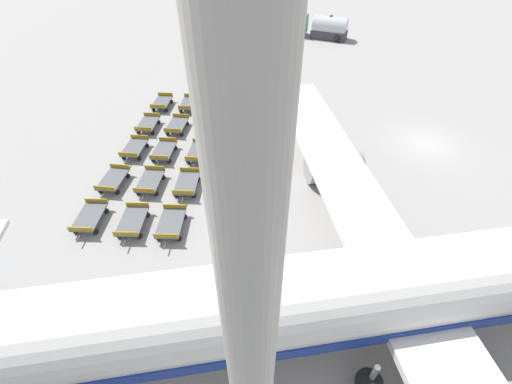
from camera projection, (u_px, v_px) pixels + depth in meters
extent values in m
plane|color=gray|center=(426.00, 144.00, 28.82)|extent=(500.00, 500.00, 0.00)
cylinder|color=white|center=(449.00, 278.00, 15.23)|extent=(9.82, 43.47, 3.80)
cube|color=white|center=(407.00, 294.00, 15.60)|extent=(43.92, 9.70, 0.44)
cylinder|color=gray|center=(334.00, 166.00, 24.56)|extent=(2.78, 4.13, 2.26)
cube|color=navy|center=(443.00, 287.00, 15.67)|extent=(9.29, 39.19, 0.68)
cylinder|color=#56565B|center=(373.00, 375.00, 13.82)|extent=(0.24, 0.24, 1.57)
sphere|color=black|center=(369.00, 383.00, 14.34)|extent=(1.18, 1.18, 1.18)
cylinder|color=#56565B|center=(330.00, 263.00, 17.95)|extent=(0.24, 0.24, 1.57)
sphere|color=black|center=(328.00, 272.00, 18.47)|extent=(1.18, 1.18, 1.18)
cube|color=#2D8C5B|center=(300.00, 24.00, 49.11)|extent=(2.89, 2.65, 2.34)
cube|color=#333338|center=(329.00, 34.00, 48.62)|extent=(3.99, 5.40, 1.13)
cylinder|color=#ADB2B7|center=(330.00, 26.00, 47.85)|extent=(3.97, 5.20, 2.42)
sphere|color=#333338|center=(331.00, 16.00, 47.05)|extent=(0.44, 0.44, 0.44)
sphere|color=black|center=(303.00, 30.00, 50.56)|extent=(0.90, 0.90, 0.90)
sphere|color=black|center=(299.00, 34.00, 49.01)|extent=(0.90, 0.90, 0.90)
sphere|color=black|center=(340.00, 34.00, 49.08)|extent=(0.90, 0.90, 0.90)
sphere|color=black|center=(337.00, 39.00, 47.53)|extent=(0.90, 0.90, 0.90)
cube|color=#515459|center=(162.00, 102.00, 33.27)|extent=(2.73, 1.73, 0.10)
cube|color=olive|center=(158.00, 106.00, 32.19)|extent=(0.23, 1.48, 0.32)
cube|color=olive|center=(165.00, 94.00, 34.07)|extent=(0.23, 1.48, 0.32)
cube|color=#333338|center=(157.00, 111.00, 32.12)|extent=(0.70, 0.13, 0.06)
sphere|color=black|center=(153.00, 110.00, 32.88)|extent=(0.36, 0.36, 0.36)
sphere|color=black|center=(166.00, 110.00, 32.80)|extent=(0.36, 0.36, 0.36)
sphere|color=black|center=(159.00, 101.00, 34.23)|extent=(0.36, 0.36, 0.36)
sphere|color=black|center=(171.00, 101.00, 34.15)|extent=(0.36, 0.36, 0.36)
cube|color=#515459|center=(148.00, 123.00, 30.23)|extent=(2.72, 1.70, 0.10)
cube|color=olive|center=(143.00, 129.00, 29.16)|extent=(0.21, 1.48, 0.32)
cube|color=olive|center=(152.00, 114.00, 31.03)|extent=(0.21, 1.48, 0.32)
cube|color=#333338|center=(142.00, 135.00, 29.09)|extent=(0.70, 0.12, 0.06)
sphere|color=black|center=(139.00, 132.00, 29.84)|extent=(0.36, 0.36, 0.36)
sphere|color=black|center=(153.00, 133.00, 29.77)|extent=(0.36, 0.36, 0.36)
sphere|color=black|center=(145.00, 122.00, 31.19)|extent=(0.36, 0.36, 0.36)
sphere|color=black|center=(159.00, 122.00, 31.12)|extent=(0.36, 0.36, 0.36)
cube|color=#515459|center=(134.00, 147.00, 27.43)|extent=(2.75, 1.77, 0.10)
cube|color=olive|center=(128.00, 154.00, 26.36)|extent=(0.25, 1.48, 0.32)
cube|color=olive|center=(139.00, 137.00, 28.23)|extent=(0.25, 1.48, 0.32)
cube|color=#333338|center=(127.00, 161.00, 26.29)|extent=(0.70, 0.14, 0.06)
sphere|color=black|center=(124.00, 157.00, 27.05)|extent=(0.36, 0.36, 0.36)
sphere|color=black|center=(139.00, 158.00, 26.95)|extent=(0.36, 0.36, 0.36)
sphere|color=black|center=(132.00, 145.00, 28.40)|extent=(0.36, 0.36, 0.36)
sphere|color=black|center=(147.00, 145.00, 28.30)|extent=(0.36, 0.36, 0.36)
cube|color=#515459|center=(113.00, 179.00, 24.45)|extent=(2.78, 1.83, 0.10)
cube|color=olive|center=(104.00, 188.00, 23.37)|extent=(0.29, 1.47, 0.32)
cube|color=olive|center=(120.00, 166.00, 25.24)|extent=(0.29, 1.47, 0.32)
cube|color=#333338|center=(103.00, 196.00, 23.30)|extent=(0.70, 0.16, 0.06)
sphere|color=black|center=(100.00, 191.00, 24.08)|extent=(0.36, 0.36, 0.36)
sphere|color=black|center=(117.00, 192.00, 23.96)|extent=(0.36, 0.36, 0.36)
sphere|color=black|center=(112.00, 175.00, 25.43)|extent=(0.36, 0.36, 0.36)
sphere|color=black|center=(128.00, 176.00, 25.31)|extent=(0.36, 0.36, 0.36)
cube|color=#515459|center=(89.00, 217.00, 21.66)|extent=(2.67, 1.61, 0.10)
cube|color=olive|center=(80.00, 229.00, 20.58)|extent=(0.16, 1.48, 0.32)
cube|color=olive|center=(96.00, 201.00, 22.46)|extent=(0.16, 1.48, 0.32)
cube|color=#333338|center=(79.00, 238.00, 20.51)|extent=(0.70, 0.10, 0.06)
sphere|color=black|center=(76.00, 231.00, 21.24)|extent=(0.36, 0.36, 0.36)
sphere|color=black|center=(95.00, 231.00, 21.21)|extent=(0.36, 0.36, 0.36)
sphere|color=black|center=(87.00, 210.00, 22.60)|extent=(0.36, 0.36, 0.36)
sphere|color=black|center=(106.00, 211.00, 22.56)|extent=(0.36, 0.36, 0.36)
cube|color=#515459|center=(189.00, 103.00, 33.08)|extent=(2.72, 1.70, 0.10)
cube|color=olive|center=(186.00, 107.00, 32.01)|extent=(0.21, 1.48, 0.32)
cube|color=olive|center=(191.00, 95.00, 33.88)|extent=(0.21, 1.48, 0.32)
cube|color=#333338|center=(185.00, 113.00, 31.94)|extent=(0.70, 0.12, 0.06)
sphere|color=black|center=(181.00, 111.00, 32.69)|extent=(0.36, 0.36, 0.36)
sphere|color=black|center=(194.00, 111.00, 32.62)|extent=(0.36, 0.36, 0.36)
sphere|color=black|center=(185.00, 102.00, 34.04)|extent=(0.36, 0.36, 0.36)
sphere|color=black|center=(198.00, 103.00, 33.97)|extent=(0.36, 0.36, 0.36)
cube|color=#515459|center=(177.00, 125.00, 30.07)|extent=(2.78, 1.82, 0.10)
cube|color=olive|center=(172.00, 130.00, 29.00)|extent=(0.28, 1.47, 0.32)
cube|color=olive|center=(181.00, 116.00, 30.87)|extent=(0.28, 1.47, 0.32)
cube|color=#333338|center=(171.00, 136.00, 28.93)|extent=(0.70, 0.16, 0.06)
sphere|color=black|center=(167.00, 133.00, 29.70)|extent=(0.36, 0.36, 0.36)
sphere|color=black|center=(182.00, 134.00, 29.59)|extent=(0.36, 0.36, 0.36)
sphere|color=black|center=(174.00, 123.00, 31.05)|extent=(0.36, 0.36, 0.36)
sphere|color=black|center=(187.00, 124.00, 30.93)|extent=(0.36, 0.36, 0.36)
cube|color=#515459|center=(164.00, 150.00, 27.16)|extent=(2.74, 1.74, 0.10)
cube|color=olive|center=(159.00, 157.00, 26.08)|extent=(0.23, 1.48, 0.32)
cube|color=olive|center=(168.00, 139.00, 27.95)|extent=(0.23, 1.48, 0.32)
cube|color=#333338|center=(158.00, 164.00, 26.01)|extent=(0.70, 0.13, 0.06)
sphere|color=black|center=(154.00, 160.00, 26.77)|extent=(0.36, 0.36, 0.36)
sphere|color=black|center=(169.00, 161.00, 26.68)|extent=(0.36, 0.36, 0.36)
sphere|color=black|center=(160.00, 147.00, 28.12)|extent=(0.36, 0.36, 0.36)
sphere|color=black|center=(175.00, 148.00, 28.04)|extent=(0.36, 0.36, 0.36)
cube|color=#515459|center=(150.00, 181.00, 24.30)|extent=(2.72, 1.71, 0.10)
cube|color=olive|center=(144.00, 190.00, 23.23)|extent=(0.22, 1.48, 0.32)
cube|color=olive|center=(155.00, 168.00, 25.10)|extent=(0.22, 1.48, 0.32)
cube|color=#333338|center=(143.00, 198.00, 23.16)|extent=(0.70, 0.13, 0.06)
sphere|color=black|center=(138.00, 193.00, 23.91)|extent=(0.36, 0.36, 0.36)
sphere|color=black|center=(156.00, 194.00, 23.84)|extent=(0.36, 0.36, 0.36)
sphere|color=black|center=(147.00, 176.00, 25.26)|extent=(0.36, 0.36, 0.36)
sphere|color=black|center=(163.00, 177.00, 25.19)|extent=(0.36, 0.36, 0.36)
cube|color=#515459|center=(132.00, 221.00, 21.38)|extent=(2.65, 1.57, 0.10)
cube|color=olive|center=(125.00, 234.00, 20.30)|extent=(0.14, 1.48, 0.32)
cube|color=olive|center=(137.00, 204.00, 22.18)|extent=(0.14, 1.48, 0.32)
cube|color=#333338|center=(125.00, 242.00, 20.23)|extent=(0.70, 0.09, 0.06)
sphere|color=black|center=(119.00, 235.00, 20.96)|extent=(0.36, 0.36, 0.36)
sphere|color=black|center=(140.00, 236.00, 20.94)|extent=(0.36, 0.36, 0.36)
sphere|color=black|center=(128.00, 214.00, 22.32)|extent=(0.36, 0.36, 0.36)
sphere|color=black|center=(147.00, 215.00, 22.30)|extent=(0.36, 0.36, 0.36)
cube|color=#515459|center=(214.00, 105.00, 32.87)|extent=(2.65, 1.58, 0.10)
cube|color=olive|center=(212.00, 109.00, 31.79)|extent=(0.14, 1.48, 0.32)
cube|color=olive|center=(215.00, 97.00, 33.67)|extent=(0.14, 1.48, 0.32)
cube|color=#333338|center=(212.00, 114.00, 31.72)|extent=(0.70, 0.09, 0.06)
sphere|color=black|center=(207.00, 113.00, 32.45)|extent=(0.36, 0.36, 0.36)
sphere|color=black|center=(220.00, 113.00, 32.43)|extent=(0.36, 0.36, 0.36)
sphere|color=black|center=(209.00, 104.00, 33.81)|extent=(0.36, 0.36, 0.36)
sphere|color=black|center=(222.00, 104.00, 33.79)|extent=(0.36, 0.36, 0.36)
cube|color=#515459|center=(208.00, 125.00, 29.98)|extent=(2.71, 1.68, 0.10)
cube|color=olive|center=(205.00, 131.00, 28.90)|extent=(0.20, 1.48, 0.32)
cube|color=olive|center=(210.00, 116.00, 30.78)|extent=(0.20, 1.48, 0.32)
cube|color=#333338|center=(205.00, 137.00, 28.83)|extent=(0.70, 0.12, 0.06)
sphere|color=black|center=(199.00, 134.00, 29.58)|extent=(0.36, 0.36, 0.36)
sphere|color=black|center=(213.00, 135.00, 29.52)|extent=(0.36, 0.36, 0.36)
sphere|color=black|center=(203.00, 124.00, 30.93)|extent=(0.36, 0.36, 0.36)
sphere|color=black|center=(217.00, 124.00, 30.87)|extent=(0.36, 0.36, 0.36)
cube|color=#515459|center=(198.00, 151.00, 27.01)|extent=(2.75, 1.77, 0.10)
cube|color=olive|center=(194.00, 159.00, 25.94)|extent=(0.25, 1.47, 0.32)
cube|color=olive|center=(202.00, 141.00, 27.81)|extent=(0.25, 1.47, 0.32)
cube|color=#333338|center=(194.00, 165.00, 25.86)|extent=(0.70, 0.14, 0.06)
sphere|color=black|center=(188.00, 162.00, 26.63)|extent=(0.36, 0.36, 0.36)
sphere|color=black|center=(204.00, 163.00, 26.53)|extent=(0.36, 0.36, 0.36)
sphere|color=black|center=(194.00, 148.00, 27.98)|extent=(0.36, 0.36, 0.36)
sphere|color=black|center=(209.00, 149.00, 27.88)|extent=(0.36, 0.36, 0.36)
cube|color=#515459|center=(187.00, 183.00, 24.14)|extent=(2.68, 1.62, 0.10)
cube|color=olive|center=(183.00, 192.00, 23.06)|extent=(0.16, 1.48, 0.32)
cube|color=olive|center=(190.00, 169.00, 24.94)|extent=(0.16, 1.48, 0.32)
cube|color=#333338|center=(182.00, 200.00, 22.99)|extent=(0.70, 0.10, 0.06)
sphere|color=black|center=(176.00, 195.00, 23.73)|extent=(0.36, 0.36, 0.36)
sphere|color=black|center=(194.00, 196.00, 23.69)|extent=(0.36, 0.36, 0.36)
sphere|color=black|center=(182.00, 178.00, 25.09)|extent=(0.36, 0.36, 0.36)
sphere|color=black|center=(199.00, 179.00, 25.05)|extent=(0.36, 0.36, 0.36)
cube|color=#515459|center=(171.00, 223.00, 21.25)|extent=(2.66, 1.59, 0.10)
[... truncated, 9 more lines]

